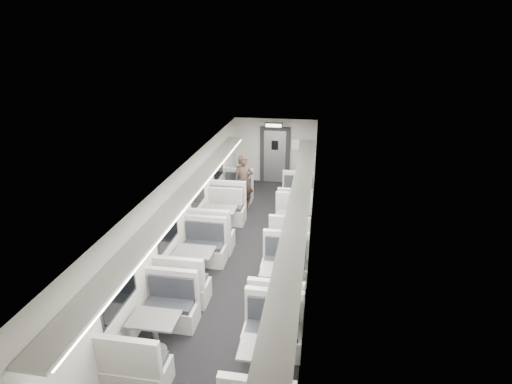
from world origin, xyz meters
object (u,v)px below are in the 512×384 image
(booth_left_d, at_px, (156,334))
(booth_right_a, at_px, (296,204))
(booth_left_c, at_px, (195,265))
(passenger, at_px, (244,182))
(booth_right_c, at_px, (281,285))
(vestibule_door, at_px, (275,156))
(booth_left_a, at_px, (233,199))
(booth_right_b, at_px, (292,226))
(exit_sign, at_px, (274,125))
(booth_right_d, at_px, (266,366))
(booth_left_b, at_px, (219,221))

(booth_left_d, bearing_deg, booth_right_a, 71.97)
(booth_left_c, height_order, passenger, passenger)
(booth_right_c, bearing_deg, vestibule_door, 97.91)
(booth_left_a, bearing_deg, passenger, 24.91)
(booth_right_b, relative_size, exit_sign, 3.29)
(booth_right_d, distance_m, exit_sign, 9.18)
(booth_left_c, distance_m, booth_right_d, 3.32)
(booth_left_d, bearing_deg, vestibule_door, 83.66)
(booth_left_d, xyz_separation_m, booth_right_c, (2.00, 1.80, 0.01))
(booth_left_c, height_order, booth_left_d, booth_left_c)
(booth_left_c, height_order, booth_right_d, booth_left_c)
(booth_right_d, bearing_deg, passenger, 103.79)
(passenger, bearing_deg, booth_left_b, -115.02)
(booth_right_b, relative_size, vestibule_door, 0.97)
(booth_left_d, relative_size, booth_right_b, 1.00)
(booth_left_a, bearing_deg, vestibule_door, 69.91)
(booth_left_a, height_order, passenger, passenger)
(booth_right_d, bearing_deg, booth_left_d, 168.50)
(booth_right_a, xyz_separation_m, booth_right_b, (0.00, -1.55, -0.01))
(booth_left_c, bearing_deg, exit_sign, 80.94)
(booth_right_d, height_order, passenger, passenger)
(booth_left_c, bearing_deg, vestibule_door, 81.58)
(booth_left_a, bearing_deg, booth_left_c, -90.00)
(exit_sign, bearing_deg, booth_left_d, -96.70)
(booth_left_d, xyz_separation_m, booth_right_b, (2.00, 4.60, 0.00))
(booth_left_b, height_order, booth_left_c, booth_left_b)
(booth_right_a, bearing_deg, booth_left_b, -140.27)
(booth_left_d, xyz_separation_m, passenger, (0.32, 6.42, 0.51))
(booth_right_b, relative_size, booth_right_c, 0.97)
(exit_sign, bearing_deg, passenger, -107.88)
(booth_left_c, xyz_separation_m, booth_right_c, (2.00, -0.44, -0.00))
(booth_left_c, relative_size, booth_right_a, 1.03)
(booth_left_a, bearing_deg, booth_right_c, -65.88)
(passenger, bearing_deg, booth_left_c, -109.97)
(booth_left_a, distance_m, booth_right_c, 4.89)
(passenger, xyz_separation_m, exit_sign, (0.68, 2.09, 1.41))
(passenger, bearing_deg, booth_left_a, -170.62)
(booth_right_a, distance_m, booth_right_d, 6.55)
(booth_left_b, xyz_separation_m, booth_left_d, (0.00, -4.48, -0.04))
(booth_left_a, relative_size, booth_right_c, 0.95)
(booth_left_d, distance_m, exit_sign, 8.79)
(booth_left_c, relative_size, exit_sign, 3.44)
(booth_left_b, height_order, booth_left_d, booth_left_b)
(booth_left_c, bearing_deg, booth_left_a, 90.00)
(booth_right_b, height_order, exit_sign, exit_sign)
(booth_left_a, relative_size, booth_left_d, 0.99)
(booth_right_d, bearing_deg, vestibule_door, 96.07)
(booth_right_c, relative_size, passenger, 1.21)
(booth_right_a, xyz_separation_m, passenger, (-1.68, 0.28, 0.50))
(booth_right_d, height_order, exit_sign, exit_sign)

